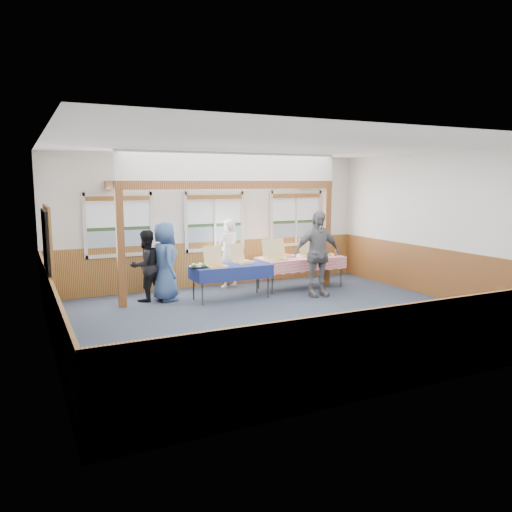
{
  "coord_description": "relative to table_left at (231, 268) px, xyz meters",
  "views": [
    {
      "loc": [
        -4.4,
        -7.96,
        2.56
      ],
      "look_at": [
        -0.06,
        1.0,
        1.07
      ],
      "focal_mm": 35.0,
      "sensor_mm": 36.0,
      "label": 1
    }
  ],
  "objects": [
    {
      "name": "pizza_box_f",
      "position": [
        2.63,
        0.5,
        0.13
      ],
      "size": [
        0.52,
        0.58,
        0.44
      ],
      "rotation": [
        0.0,
        0.0,
        -0.26
      ],
      "color": "beige",
      "rests_on": "table_right"
    },
    {
      "name": "wainscot_back",
      "position": [
        0.21,
        1.52,
        -0.15
      ],
      "size": [
        7.98,
        0.05,
        1.1
      ],
      "primitive_type": "cube",
      "color": "brown",
      "rests_on": "floor"
    },
    {
      "name": "woman_black",
      "position": [
        -1.72,
        0.63,
        0.07
      ],
      "size": [
        0.91,
        0.82,
        1.54
      ],
      "primitive_type": "imported",
      "rotation": [
        0.0,
        0.0,
        3.52
      ],
      "color": "black",
      "rests_on": "floor"
    },
    {
      "name": "post_left",
      "position": [
        -2.29,
        0.35,
        0.5
      ],
      "size": [
        0.15,
        0.15,
        2.4
      ],
      "primitive_type": "cube",
      "color": "#542D12",
      "rests_on": "floor"
    },
    {
      "name": "window_right",
      "position": [
        2.51,
        1.51,
        0.98
      ],
      "size": [
        1.56,
        0.1,
        1.46
      ],
      "color": "silver",
      "rests_on": "wall_back"
    },
    {
      "name": "table_left",
      "position": [
        0.0,
        0.0,
        0.0
      ],
      "size": [
        1.87,
        1.31,
        0.76
      ],
      "rotation": [
        0.0,
        0.0,
        -0.32
      ],
      "color": "#313131",
      "rests_on": "floor"
    },
    {
      "name": "wainscot_front",
      "position": [
        0.21,
        -5.43,
        -0.15
      ],
      "size": [
        7.98,
        0.05,
        1.1
      ],
      "primitive_type": "cube",
      "color": "brown",
      "rests_on": "floor"
    },
    {
      "name": "floor",
      "position": [
        0.21,
        -1.95,
        -0.7
      ],
      "size": [
        8.0,
        8.0,
        0.0
      ],
      "primitive_type": "plane",
      "color": "#26313E",
      "rests_on": "ground"
    },
    {
      "name": "post_right",
      "position": [
        2.71,
        0.35,
        0.5
      ],
      "size": [
        0.15,
        0.15,
        2.4
      ],
      "primitive_type": "cube",
      "color": "#542D12",
      "rests_on": "floor"
    },
    {
      "name": "veggie_tray",
      "position": [
        -0.75,
        0.0,
        0.09
      ],
      "size": [
        0.41,
        0.41,
        0.09
      ],
      "color": "black",
      "rests_on": "table_left"
    },
    {
      "name": "cross_beam",
      "position": [
        0.21,
        0.35,
        1.79
      ],
      "size": [
        5.15,
        0.18,
        0.18
      ],
      "primitive_type": "cube",
      "color": "#542D12",
      "rests_on": "post_left"
    },
    {
      "name": "pizza_box_d",
      "position": [
        1.61,
        0.55,
        0.13
      ],
      "size": [
        0.49,
        0.55,
        0.42
      ],
      "rotation": [
        0.0,
        0.0,
        0.24
      ],
      "color": "beige",
      "rests_on": "table_right"
    },
    {
      "name": "pizza_box_b",
      "position": [
        0.34,
        0.16,
        0.13
      ],
      "size": [
        0.48,
        0.54,
        0.41
      ],
      "rotation": [
        0.0,
        0.0,
        0.25
      ],
      "color": "beige",
      "rests_on": "table_left"
    },
    {
      "name": "pizza_box_e",
      "position": [
        2.22,
        0.28,
        0.13
      ],
      "size": [
        0.43,
        0.52,
        0.44
      ],
      "rotation": [
        0.0,
        0.0,
        0.06
      ],
      "color": "beige",
      "rests_on": "table_right"
    },
    {
      "name": "person_grey",
      "position": [
        1.85,
        -0.58,
        0.27
      ],
      "size": [
        1.17,
        0.57,
        1.93
      ],
      "primitive_type": "imported",
      "rotation": [
        0.0,
        0.0,
        -0.09
      ],
      "color": "slate",
      "rests_on": "floor"
    },
    {
      "name": "wainscot_right",
      "position": [
        4.19,
        -1.95,
        -0.15
      ],
      "size": [
        0.05,
        6.98,
        1.1
      ],
      "primitive_type": "cube",
      "color": "brown",
      "rests_on": "floor"
    },
    {
      "name": "wall_front",
      "position": [
        0.21,
        -5.45,
        0.9
      ],
      "size": [
        8.0,
        0.0,
        8.0
      ],
      "primitive_type": "plane",
      "rotation": [
        -1.57,
        0.0,
        0.0
      ],
      "color": "silver",
      "rests_on": "floor"
    },
    {
      "name": "window_left",
      "position": [
        -2.09,
        1.51,
        0.98
      ],
      "size": [
        1.56,
        0.1,
        1.46
      ],
      "color": "silver",
      "rests_on": "wall_back"
    },
    {
      "name": "cased_opening",
      "position": [
        -3.75,
        -1.05,
        0.35
      ],
      "size": [
        0.06,
        1.3,
        2.1
      ],
      "primitive_type": "cube",
      "color": "#313131",
      "rests_on": "wall_left"
    },
    {
      "name": "pizza_box_c",
      "position": [
        1.22,
        0.26,
        0.13
      ],
      "size": [
        0.45,
        0.53,
        0.46
      ],
      "rotation": [
        0.0,
        0.0,
        0.06
      ],
      "color": "beige",
      "rests_on": "table_right"
    },
    {
      "name": "table_right",
      "position": [
        1.97,
        0.36,
        0.01
      ],
      "size": [
        2.27,
        1.72,
        0.76
      ],
      "rotation": [
        0.0,
        0.0,
        -0.4
      ],
      "color": "#313131",
      "rests_on": "floor"
    },
    {
      "name": "man_blue",
      "position": [
        -1.33,
        0.49,
        0.16
      ],
      "size": [
        0.58,
        0.86,
        1.71
      ],
      "primitive_type": "imported",
      "rotation": [
        0.0,
        0.0,
        1.53
      ],
      "color": "#355185",
      "rests_on": "floor"
    },
    {
      "name": "drink_glass",
      "position": [
        2.82,
        0.11,
        0.14
      ],
      "size": [
        0.07,
        0.07,
        0.15
      ],
      "primitive_type": "cylinder",
      "color": "#904A18",
      "rests_on": "table_right"
    },
    {
      "name": "window_mid",
      "position": [
        0.21,
        1.51,
        0.98
      ],
      "size": [
        1.56,
        0.1,
        1.46
      ],
      "color": "silver",
      "rests_on": "wall_back"
    },
    {
      "name": "woman_white",
      "position": [
        0.42,
        1.15,
        0.14
      ],
      "size": [
        0.71,
        0.58,
        1.67
      ],
      "primitive_type": "imported",
      "rotation": [
        0.0,
        0.0,
        3.5
      ],
      "color": "white",
      "rests_on": "floor"
    },
    {
      "name": "ceiling",
      "position": [
        0.21,
        -1.95,
        2.5
      ],
      "size": [
        8.0,
        8.0,
        0.0
      ],
      "primitive_type": "plane",
      "rotation": [
        3.14,
        0.0,
        0.0
      ],
      "color": "white",
      "rests_on": "wall_back"
    },
    {
      "name": "wall_back",
      "position": [
        0.21,
        1.55,
        0.9
      ],
      "size": [
        8.0,
        0.0,
        8.0
      ],
      "primitive_type": "plane",
      "rotation": [
        1.57,
        0.0,
        0.0
      ],
      "color": "silver",
      "rests_on": "floor"
    },
    {
      "name": "wall_right",
      "position": [
        4.21,
        -1.95,
        0.9
      ],
      "size": [
        0.0,
        8.0,
        8.0
      ],
      "primitive_type": "plane",
      "rotation": [
        1.57,
        0.0,
        -1.57
      ],
      "color": "silver",
      "rests_on": "floor"
    },
    {
      "name": "wall_left",
      "position": [
        -3.79,
        -1.95,
        0.9
      ],
      "size": [
        0.0,
        8.0,
        8.0
      ],
      "primitive_type": "plane",
      "rotation": [
        1.57,
        0.0,
        1.57
      ],
      "color": "silver",
      "rests_on": "floor"
    },
    {
      "name": "pizza_box_a",
      "position": [
        -0.4,
        -0.11,
        0.13
      ],
      "size": [
        0.4,
        0.49,
        0.43
      ],
      "rotation": [
        0.0,
        0.0,
        -0.02
      ],
      "color": "beige",
      "rests_on": "table_left"
    },
    {
      "name": "wainscot_left",
      "position": [
        -3.76,
        -1.95,
        -0.15
      ],
      "size": [
        0.05,
        6.98,
        1.1
      ],
      "primitive_type": "cube",
      "color": "brown",
      "rests_on": "floor"
    }
  ]
}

